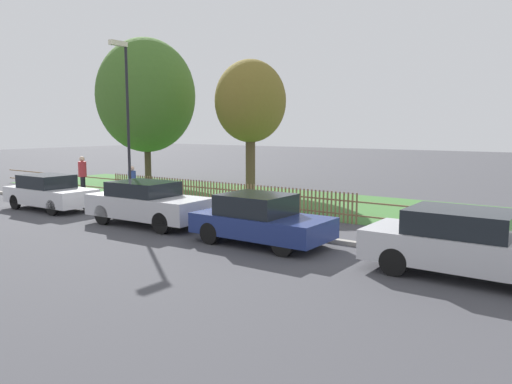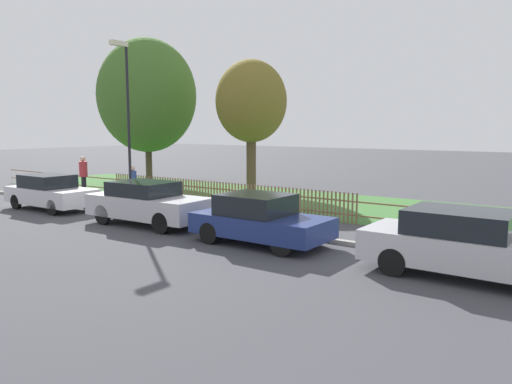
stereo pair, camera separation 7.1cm
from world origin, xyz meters
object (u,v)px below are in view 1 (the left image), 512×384
object	(u,v)px
parked_car_silver_hatchback	(49,192)
parked_car_red_compact	(468,244)
covered_motorcycle	(277,207)
pedestrian_by_lamp	(132,182)
tree_nearest_kerb	(146,96)
tree_behind_motorcycle	(250,102)
parked_car_black_saloon	(147,203)
parked_car_navy_estate	(260,219)
pedestrian_near_fence	(83,174)
street_lamp	(126,108)

from	to	relation	value
parked_car_silver_hatchback	parked_car_red_compact	size ratio (longest dim) A/B	0.90
covered_motorcycle	pedestrian_by_lamp	size ratio (longest dim) A/B	1.15
parked_car_silver_hatchback	tree_nearest_kerb	size ratio (longest dim) A/B	0.49
tree_nearest_kerb	tree_behind_motorcycle	distance (m)	6.43
parked_car_black_saloon	tree_behind_motorcycle	xyz separation A→B (m)	(-2.75, 9.61, 3.79)
parked_car_red_compact	tree_nearest_kerb	bearing A→B (deg)	156.34
covered_motorcycle	tree_behind_motorcycle	world-z (taller)	tree_behind_motorcycle
parked_car_navy_estate	parked_car_silver_hatchback	bearing A→B (deg)	179.98
parked_car_red_compact	covered_motorcycle	bearing A→B (deg)	158.58
parked_car_navy_estate	parked_car_red_compact	size ratio (longest dim) A/B	0.87
parked_car_red_compact	tree_behind_motorcycle	xyz separation A→B (m)	(-12.84, 9.62, 3.79)
pedestrian_near_fence	parked_car_black_saloon	bearing A→B (deg)	25.02
tree_behind_motorcycle	pedestrian_by_lamp	xyz separation A→B (m)	(-1.32, -6.75, -3.62)
parked_car_navy_estate	pedestrian_near_fence	bearing A→B (deg)	165.33
parked_car_red_compact	pedestrian_near_fence	xyz separation A→B (m)	(-18.08, 3.21, 0.32)
pedestrian_near_fence	parked_car_red_compact	bearing A→B (deg)	36.80
tree_behind_motorcycle	pedestrian_near_fence	distance (m)	8.98
parked_car_silver_hatchback	parked_car_red_compact	xyz separation A→B (m)	(15.62, 0.08, 0.05)
tree_behind_motorcycle	parked_car_black_saloon	bearing A→B (deg)	-74.06
tree_nearest_kerb	parked_car_red_compact	bearing A→B (deg)	-23.45
parked_car_navy_estate	parked_car_red_compact	bearing A→B (deg)	0.39
covered_motorcycle	tree_nearest_kerb	bearing A→B (deg)	150.64
tree_behind_motorcycle	pedestrian_by_lamp	size ratio (longest dim) A/B	4.13
tree_behind_motorcycle	pedestrian_by_lamp	distance (m)	7.77
pedestrian_near_fence	pedestrian_by_lamp	distance (m)	3.93
pedestrian_near_fence	parked_car_silver_hatchback	bearing A→B (deg)	-6.38
parked_car_navy_estate	pedestrian_by_lamp	world-z (taller)	pedestrian_by_lamp
parked_car_black_saloon	tree_behind_motorcycle	world-z (taller)	tree_behind_motorcycle
pedestrian_near_fence	tree_behind_motorcycle	bearing A→B (deg)	97.64
parked_car_silver_hatchback	parked_car_black_saloon	xyz separation A→B (m)	(5.53, 0.09, 0.05)
pedestrian_by_lamp	tree_behind_motorcycle	bearing A→B (deg)	25.20
parked_car_red_compact	pedestrian_near_fence	bearing A→B (deg)	169.71
parked_car_silver_hatchback	parked_car_navy_estate	world-z (taller)	parked_car_navy_estate
tree_behind_motorcycle	covered_motorcycle	bearing A→B (deg)	-48.50
covered_motorcycle	pedestrian_near_fence	xyz separation A→B (m)	(-11.49, 0.66, 0.47)
parked_car_silver_hatchback	tree_behind_motorcycle	size ratio (longest dim) A/B	0.60
parked_car_black_saloon	parked_car_navy_estate	distance (m)	4.64
parked_car_silver_hatchback	street_lamp	distance (m)	4.56
parked_car_navy_estate	covered_motorcycle	distance (m)	2.84
pedestrian_by_lamp	tree_nearest_kerb	bearing A→B (deg)	78.68
parked_car_black_saloon	parked_car_silver_hatchback	bearing A→B (deg)	178.80
parked_car_black_saloon	pedestrian_near_fence	distance (m)	8.61
street_lamp	pedestrian_by_lamp	bearing A→B (deg)	134.06
tree_behind_motorcycle	pedestrian_near_fence	bearing A→B (deg)	-129.24
parked_car_navy_estate	pedestrian_by_lamp	distance (m)	9.18
parked_car_black_saloon	pedestrian_near_fence	size ratio (longest dim) A/B	2.34
parked_car_navy_estate	pedestrian_by_lamp	bearing A→B (deg)	161.25
tree_nearest_kerb	parked_car_navy_estate	bearing A→B (deg)	-31.43
tree_nearest_kerb	pedestrian_by_lamp	world-z (taller)	tree_nearest_kerb
pedestrian_near_fence	pedestrian_by_lamp	bearing A→B (deg)	41.92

